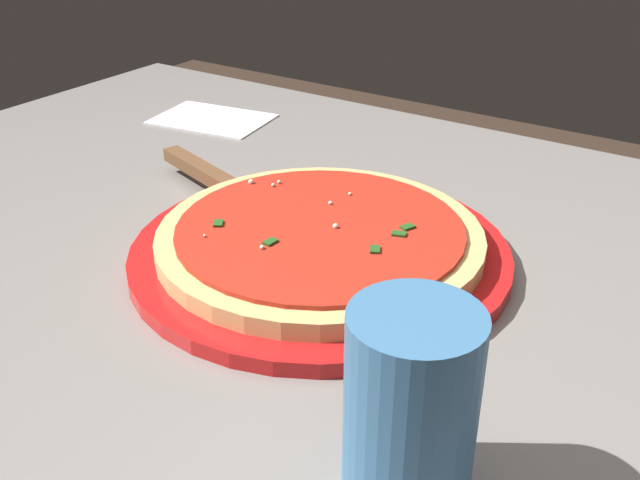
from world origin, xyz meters
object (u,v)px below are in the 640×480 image
Objects in this scene: cup_tall_drink at (411,407)px; napkin_folded_right at (212,119)px; pizza_server at (221,184)px; serving_plate at (320,253)px; pizza at (320,237)px.

napkin_folded_right is at bearing 140.44° from cup_tall_drink.
cup_tall_drink is (0.34, -0.24, 0.04)m from pizza_server.
serving_plate is 0.02m from pizza.
pizza is at bearing 134.19° from cup_tall_drink.
pizza_server is 0.26m from napkin_folded_right.
serving_plate is 0.27m from cup_tall_drink.
pizza_server is at bearing 162.67° from serving_plate.
pizza reaches higher than pizza_server.
pizza_server is 0.42m from cup_tall_drink.
cup_tall_drink reaches higher than pizza.
pizza is 2.43× the size of cup_tall_drink.
cup_tall_drink is (0.19, -0.19, 0.05)m from serving_plate.
cup_tall_drink is (0.19, -0.19, 0.04)m from pizza.
serving_plate is at bearing -35.44° from napkin_folded_right.
cup_tall_drink is at bearing -35.15° from pizza_server.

